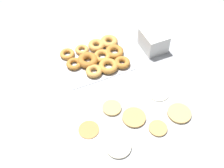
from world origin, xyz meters
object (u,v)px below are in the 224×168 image
Objects in this scene: pancake_2 at (134,118)px; container_stack at (153,41)px; pancake_4 at (158,92)px; donut_tray at (98,57)px; pancake_5 at (179,113)px; pancake_6 at (112,108)px; pancake_0 at (118,147)px; pancake_1 at (158,128)px; pancake_3 at (89,129)px.

pancake_2 is 0.76× the size of container_stack.
donut_tray is at bearing -60.90° from pancake_4.
pancake_6 is at bearing -29.34° from pancake_5.
pancake_4 is at bearing -154.48° from pancake_2.
donut_tray reaches higher than pancake_4.
pancake_1 is (-0.21, -0.01, -0.00)m from pancake_0.
pancake_2 is 0.23m from pancake_5.
pancake_1 is 0.76× the size of pancake_5.
pancake_4 is 0.35m from container_stack.
pancake_0 is at bearing 3.05° from pancake_1.
donut_tray is (0.01, -0.45, 0.01)m from pancake_2.
pancake_4 is 0.31× the size of donut_tray.
pancake_0 is 1.03× the size of pancake_2.
donut_tray is (-0.07, -0.35, 0.01)m from pancake_6.
pancake_3 is at bearing 34.27° from container_stack.
container_stack is at bearing -131.85° from pancake_0.
container_stack is (-0.34, 0.04, 0.04)m from donut_tray.
pancake_5 is 0.49m from container_stack.
container_stack is at bearing 172.70° from donut_tray.
pancake_3 is at bearing 62.83° from donut_tray.
pancake_4 is 0.27m from pancake_6.
pancake_1 is 0.22m from pancake_4.
pancake_2 is 0.31× the size of donut_tray.
pancake_5 reaches higher than pancake_6.
pancake_6 reaches higher than pancake_3.
container_stack is at bearing -103.13° from pancake_5.
pancake_5 is at bearing 162.32° from pancake_2.
pancake_4 is (-0.32, -0.20, -0.00)m from pancake_0.
donut_tray reaches higher than pancake_6.
container_stack is at bearing -128.91° from pancake_2.
pancake_3 is 0.47m from donut_tray.
pancake_2 is 0.99× the size of pancake_5.
pancake_6 is (0.15, -0.20, 0.00)m from pancake_1.
pancake_0 is 0.57m from donut_tray.
pancake_2 is at bearing 172.95° from pancake_3.
donut_tray is at bearing -80.78° from pancake_1.
pancake_2 is 1.16× the size of pancake_3.
pancake_5 is 0.31× the size of donut_tray.
pancake_0 reaches higher than pancake_1.
pancake_2 is (0.08, -0.10, 0.00)m from pancake_1.
pancake_0 is 0.21m from pancake_6.
pancake_3 is at bearing -7.05° from pancake_2.
pancake_3 is 0.67m from container_stack.
pancake_1 and pancake_4 have the same top height.
pancake_0 is at bearing 31.82° from pancake_4.
pancake_6 is at bearing -105.73° from pancake_0.
pancake_0 and pancake_2 have the same top height.
pancake_2 reaches higher than pancake_1.
pancake_5 is at bearing 167.65° from pancake_3.
pancake_2 reaches higher than pancake_3.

